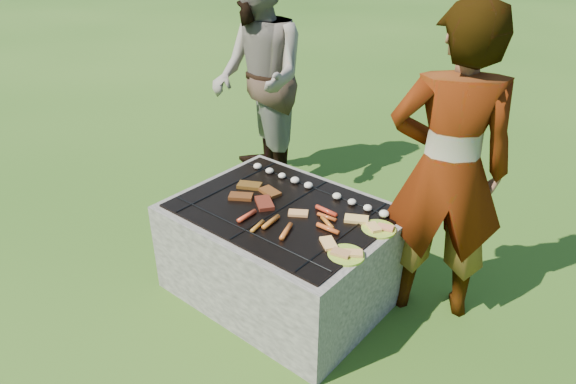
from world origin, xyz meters
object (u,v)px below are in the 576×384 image
(plate_near, at_px, (346,254))
(cook, at_px, (448,172))
(plate_far, at_px, (379,229))
(fire_pit, at_px, (283,253))
(bystander, at_px, (258,79))

(plate_near, distance_m, cook, 0.73)
(plate_far, distance_m, plate_near, 0.32)
(fire_pit, height_order, plate_near, plate_near)
(plate_far, bearing_deg, bystander, 153.17)
(plate_far, distance_m, bystander, 1.94)
(fire_pit, height_order, cook, cook)
(plate_far, distance_m, cook, 0.49)
(bystander, bearing_deg, plate_far, 5.56)
(cook, bearing_deg, plate_far, 23.54)
(plate_far, xyz_separation_m, plate_near, (0.00, -0.32, 0.00))
(plate_near, relative_size, bystander, 0.13)
(bystander, bearing_deg, fire_pit, -9.70)
(bystander, bearing_deg, plate_near, -2.40)
(plate_far, xyz_separation_m, bystander, (-1.71, 0.86, 0.34))
(fire_pit, relative_size, cook, 0.70)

